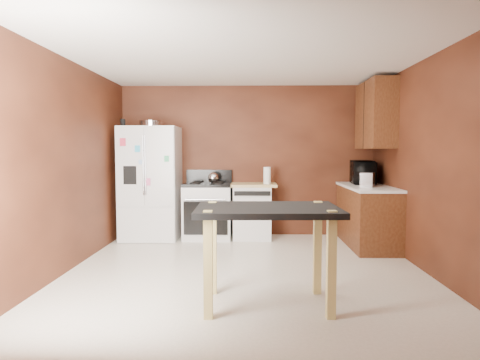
{
  "coord_description": "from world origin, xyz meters",
  "views": [
    {
      "loc": [
        0.05,
        -4.94,
        1.43
      ],
      "look_at": [
        -0.09,
        0.85,
        1.02
      ],
      "focal_mm": 32.0,
      "sensor_mm": 36.0,
      "label": 1
    }
  ],
  "objects_px": {
    "toaster": "(368,180)",
    "island": "(267,222)",
    "pen_cup": "(123,123)",
    "refrigerator": "(151,183)",
    "gas_range": "(208,210)",
    "green_canister": "(268,180)",
    "paper_towel": "(267,176)",
    "microwave": "(363,173)",
    "roasting_pan": "(151,124)",
    "kettle": "(213,178)",
    "dishwasher": "(252,210)"
  },
  "relations": [
    {
      "from": "green_canister",
      "to": "gas_range",
      "type": "relative_size",
      "value": 0.1
    },
    {
      "from": "green_canister",
      "to": "refrigerator",
      "type": "height_order",
      "value": "refrigerator"
    },
    {
      "from": "pen_cup",
      "to": "green_canister",
      "type": "xyz_separation_m",
      "value": [
        2.29,
        0.19,
        -0.91
      ]
    },
    {
      "from": "kettle",
      "to": "dishwasher",
      "type": "bearing_deg",
      "value": 5.3
    },
    {
      "from": "green_canister",
      "to": "island",
      "type": "xyz_separation_m",
      "value": [
        -0.12,
        -3.05,
        -0.17
      ]
    },
    {
      "from": "toaster",
      "to": "pen_cup",
      "type": "bearing_deg",
      "value": -164.8
    },
    {
      "from": "kettle",
      "to": "dishwasher",
      "type": "distance_m",
      "value": 0.82
    },
    {
      "from": "dishwasher",
      "to": "gas_range",
      "type": "bearing_deg",
      "value": -178.06
    },
    {
      "from": "toaster",
      "to": "island",
      "type": "relative_size",
      "value": 0.21
    },
    {
      "from": "pen_cup",
      "to": "refrigerator",
      "type": "relative_size",
      "value": 0.06
    },
    {
      "from": "kettle",
      "to": "green_canister",
      "type": "distance_m",
      "value": 0.88
    },
    {
      "from": "refrigerator",
      "to": "gas_range",
      "type": "distance_m",
      "value": 1.01
    },
    {
      "from": "roasting_pan",
      "to": "microwave",
      "type": "distance_m",
      "value": 3.45
    },
    {
      "from": "roasting_pan",
      "to": "kettle",
      "type": "relative_size",
      "value": 2.23
    },
    {
      "from": "pen_cup",
      "to": "kettle",
      "type": "height_order",
      "value": "pen_cup"
    },
    {
      "from": "green_canister",
      "to": "toaster",
      "type": "bearing_deg",
      "value": -26.84
    },
    {
      "from": "toaster",
      "to": "refrigerator",
      "type": "height_order",
      "value": "refrigerator"
    },
    {
      "from": "green_canister",
      "to": "gas_range",
      "type": "xyz_separation_m",
      "value": [
        -0.97,
        -0.05,
        -0.48
      ]
    },
    {
      "from": "pen_cup",
      "to": "green_canister",
      "type": "bearing_deg",
      "value": 4.81
    },
    {
      "from": "toaster",
      "to": "island",
      "type": "bearing_deg",
      "value": -100.22
    },
    {
      "from": "pen_cup",
      "to": "refrigerator",
      "type": "xyz_separation_m",
      "value": [
        0.41,
        0.08,
        -0.96
      ]
    },
    {
      "from": "roasting_pan",
      "to": "pen_cup",
      "type": "xyz_separation_m",
      "value": [
        -0.43,
        -0.11,
        0.01
      ]
    },
    {
      "from": "pen_cup",
      "to": "gas_range",
      "type": "height_order",
      "value": "pen_cup"
    },
    {
      "from": "green_canister",
      "to": "toaster",
      "type": "relative_size",
      "value": 0.39
    },
    {
      "from": "toaster",
      "to": "gas_range",
      "type": "distance_m",
      "value": 2.53
    },
    {
      "from": "kettle",
      "to": "microwave",
      "type": "xyz_separation_m",
      "value": [
        2.37,
        -0.07,
        0.08
      ]
    },
    {
      "from": "roasting_pan",
      "to": "island",
      "type": "height_order",
      "value": "roasting_pan"
    },
    {
      "from": "island",
      "to": "gas_range",
      "type": "bearing_deg",
      "value": 105.77
    },
    {
      "from": "pen_cup",
      "to": "green_canister",
      "type": "distance_m",
      "value": 2.47
    },
    {
      "from": "gas_range",
      "to": "microwave",
      "type": "bearing_deg",
      "value": -2.48
    },
    {
      "from": "gas_range",
      "to": "island",
      "type": "height_order",
      "value": "gas_range"
    },
    {
      "from": "green_canister",
      "to": "pen_cup",
      "type": "bearing_deg",
      "value": -175.19
    },
    {
      "from": "pen_cup",
      "to": "island",
      "type": "distance_m",
      "value": 3.74
    },
    {
      "from": "kettle",
      "to": "paper_towel",
      "type": "distance_m",
      "value": 0.87
    },
    {
      "from": "roasting_pan",
      "to": "green_canister",
      "type": "distance_m",
      "value": 2.07
    },
    {
      "from": "green_canister",
      "to": "refrigerator",
      "type": "distance_m",
      "value": 1.88
    },
    {
      "from": "green_canister",
      "to": "toaster",
      "type": "xyz_separation_m",
      "value": [
        1.41,
        -0.72,
        0.06
      ]
    },
    {
      "from": "kettle",
      "to": "refrigerator",
      "type": "distance_m",
      "value": 1.01
    },
    {
      "from": "kettle",
      "to": "island",
      "type": "height_order",
      "value": "kettle"
    },
    {
      "from": "green_canister",
      "to": "microwave",
      "type": "distance_m",
      "value": 1.51
    },
    {
      "from": "roasting_pan",
      "to": "dishwasher",
      "type": "distance_m",
      "value": 2.13
    },
    {
      "from": "pen_cup",
      "to": "refrigerator",
      "type": "height_order",
      "value": "pen_cup"
    },
    {
      "from": "island",
      "to": "green_canister",
      "type": "bearing_deg",
      "value": 87.66
    },
    {
      "from": "kettle",
      "to": "island",
      "type": "xyz_separation_m",
      "value": [
        0.75,
        -2.96,
        -0.21
      ]
    },
    {
      "from": "refrigerator",
      "to": "dishwasher",
      "type": "xyz_separation_m",
      "value": [
        1.63,
        0.08,
        -0.45
      ]
    },
    {
      "from": "island",
      "to": "pen_cup",
      "type": "bearing_deg",
      "value": 127.17
    },
    {
      "from": "paper_towel",
      "to": "gas_range",
      "type": "bearing_deg",
      "value": 176.21
    },
    {
      "from": "pen_cup",
      "to": "microwave",
      "type": "relative_size",
      "value": 0.2
    },
    {
      "from": "paper_towel",
      "to": "microwave",
      "type": "height_order",
      "value": "microwave"
    },
    {
      "from": "microwave",
      "to": "dishwasher",
      "type": "distance_m",
      "value": 1.85
    }
  ]
}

